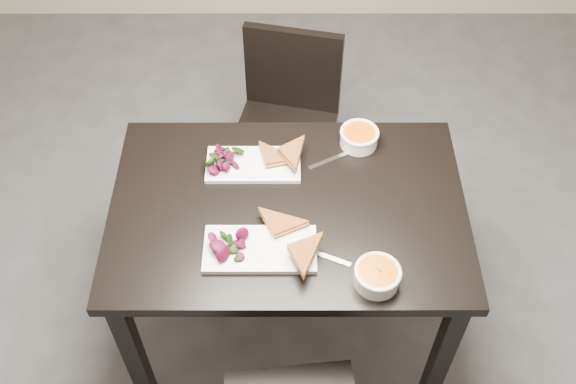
{
  "coord_description": "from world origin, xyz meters",
  "views": [
    {
      "loc": [
        0.02,
        -1.06,
        2.47
      ],
      "look_at": [
        0.03,
        0.32,
        0.82
      ],
      "focal_mm": 41.07,
      "sensor_mm": 36.0,
      "label": 1
    }
  ],
  "objects_px": {
    "table": "(288,223)",
    "plate_far": "(253,165)",
    "chair_far": "(288,115)",
    "soup_bowl_far": "(359,137)",
    "plate_near": "(260,249)",
    "soup_bowl_near": "(377,275)"
  },
  "relations": [
    {
      "from": "plate_near",
      "to": "plate_far",
      "type": "relative_size",
      "value": 1.08
    },
    {
      "from": "chair_far",
      "to": "plate_far",
      "type": "height_order",
      "value": "chair_far"
    },
    {
      "from": "plate_near",
      "to": "table",
      "type": "bearing_deg",
      "value": 64.48
    },
    {
      "from": "plate_near",
      "to": "soup_bowl_far",
      "type": "height_order",
      "value": "soup_bowl_far"
    },
    {
      "from": "soup_bowl_near",
      "to": "soup_bowl_far",
      "type": "height_order",
      "value": "soup_bowl_near"
    },
    {
      "from": "table",
      "to": "chair_far",
      "type": "relative_size",
      "value": 1.41
    },
    {
      "from": "chair_far",
      "to": "table",
      "type": "bearing_deg",
      "value": -77.62
    },
    {
      "from": "soup_bowl_near",
      "to": "soup_bowl_far",
      "type": "xyz_separation_m",
      "value": [
        -0.01,
        0.59,
        -0.0
      ]
    },
    {
      "from": "plate_far",
      "to": "soup_bowl_near",
      "type": "bearing_deg",
      "value": -50.74
    },
    {
      "from": "table",
      "to": "plate_far",
      "type": "bearing_deg",
      "value": 124.44
    },
    {
      "from": "table",
      "to": "plate_near",
      "type": "xyz_separation_m",
      "value": [
        -0.09,
        -0.19,
        0.11
      ]
    },
    {
      "from": "plate_near",
      "to": "chair_far",
      "type": "bearing_deg",
      "value": 84.53
    },
    {
      "from": "chair_far",
      "to": "soup_bowl_near",
      "type": "xyz_separation_m",
      "value": [
        0.27,
        -1.02,
        0.3
      ]
    },
    {
      "from": "plate_far",
      "to": "soup_bowl_far",
      "type": "relative_size",
      "value": 2.34
    },
    {
      "from": "plate_near",
      "to": "soup_bowl_far",
      "type": "xyz_separation_m",
      "value": [
        0.35,
        0.48,
        0.03
      ]
    },
    {
      "from": "soup_bowl_near",
      "to": "soup_bowl_far",
      "type": "distance_m",
      "value": 0.59
    },
    {
      "from": "chair_far",
      "to": "soup_bowl_far",
      "type": "xyz_separation_m",
      "value": [
        0.26,
        -0.43,
        0.3
      ]
    },
    {
      "from": "table",
      "to": "plate_far",
      "type": "height_order",
      "value": "plate_far"
    },
    {
      "from": "plate_near",
      "to": "soup_bowl_far",
      "type": "distance_m",
      "value": 0.59
    },
    {
      "from": "plate_near",
      "to": "plate_far",
      "type": "xyz_separation_m",
      "value": [
        -0.03,
        0.36,
        -0.0
      ]
    },
    {
      "from": "table",
      "to": "plate_far",
      "type": "distance_m",
      "value": 0.24
    },
    {
      "from": "soup_bowl_far",
      "to": "plate_far",
      "type": "bearing_deg",
      "value": -163.52
    }
  ]
}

